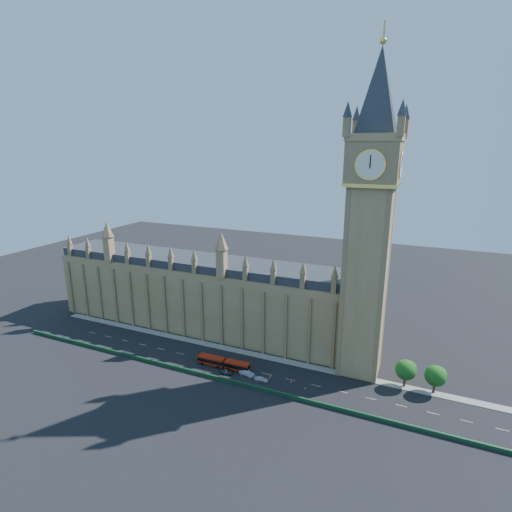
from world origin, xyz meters
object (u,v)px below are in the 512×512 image
at_px(car_silver, 247,373).
at_px(car_white, 261,379).
at_px(car_grey, 226,372).
at_px(red_bus, 223,363).

bearing_deg(car_silver, car_white, -93.57).
distance_m(car_grey, car_silver, 6.58).
xyz_separation_m(red_bus, car_white, (14.14, -2.18, -0.96)).
bearing_deg(car_white, red_bus, 75.60).
relative_size(red_bus, car_white, 4.09).
bearing_deg(red_bus, car_grey, -50.96).
relative_size(car_grey, car_silver, 0.89).
bearing_deg(car_white, car_silver, 73.16).
bearing_deg(car_grey, car_white, -91.83).
relative_size(car_silver, car_white, 1.10).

